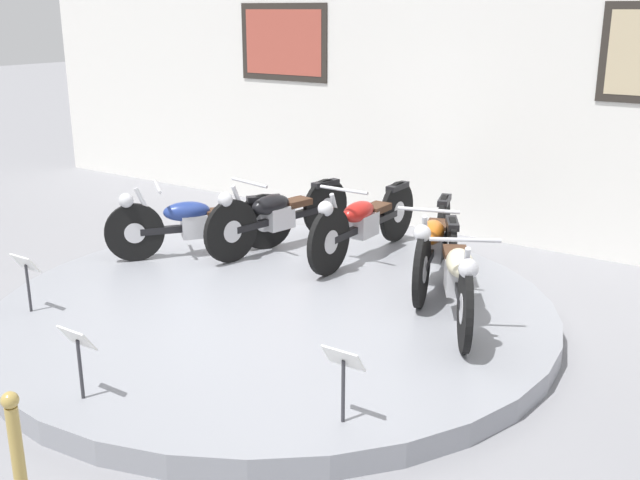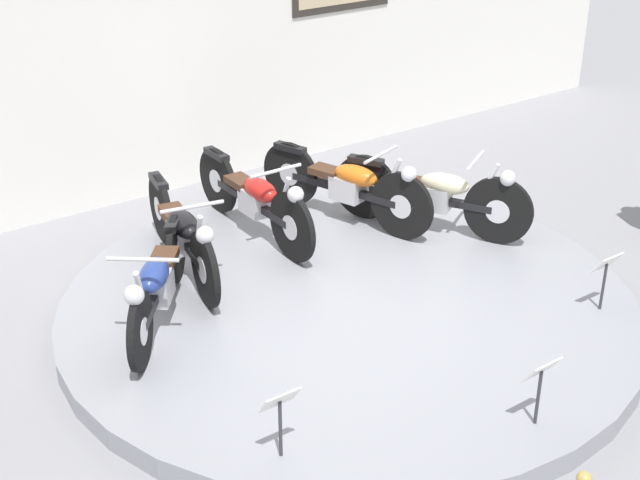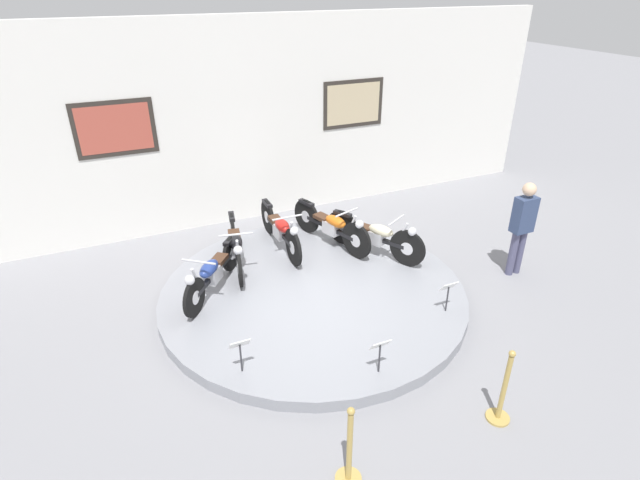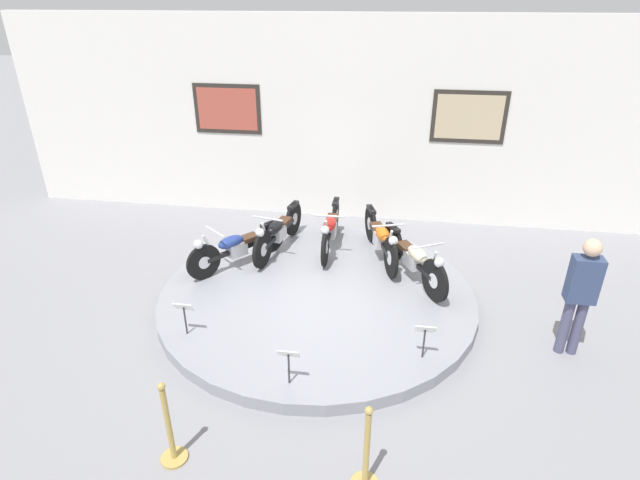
% 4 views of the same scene
% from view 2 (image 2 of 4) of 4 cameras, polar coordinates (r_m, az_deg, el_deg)
% --- Properties ---
extents(ground_plane, '(60.00, 60.00, 0.00)m').
position_cam_2_polar(ground_plane, '(7.67, 1.82, -4.82)').
color(ground_plane, gray).
extents(display_platform, '(4.88, 4.88, 0.18)m').
position_cam_2_polar(display_platform, '(7.62, 1.83, -4.26)').
color(display_platform, gray).
rests_on(display_platform, ground_plane).
extents(back_wall, '(14.00, 0.22, 4.04)m').
position_cam_2_polar(back_wall, '(9.72, -10.78, 14.36)').
color(back_wall, white).
rests_on(back_wall, ground_plane).
extents(motorcycle_blue, '(1.25, 1.56, 0.78)m').
position_cam_2_polar(motorcycle_blue, '(7.17, -10.34, -2.62)').
color(motorcycle_blue, black).
rests_on(motorcycle_blue, display_platform).
extents(motorcycle_black, '(0.56, 1.97, 0.80)m').
position_cam_2_polar(motorcycle_black, '(7.90, -8.81, 0.52)').
color(motorcycle_black, black).
rests_on(motorcycle_black, display_platform).
extents(motorcycle_red, '(0.54, 2.02, 0.81)m').
position_cam_2_polar(motorcycle_red, '(8.49, -4.19, 2.72)').
color(motorcycle_red, black).
rests_on(motorcycle_red, display_platform).
extents(motorcycle_orange, '(0.72, 1.94, 0.81)m').
position_cam_2_polar(motorcycle_orange, '(8.77, 1.76, 3.59)').
color(motorcycle_orange, black).
rests_on(motorcycle_orange, display_platform).
extents(motorcycle_cream, '(1.04, 1.78, 0.81)m').
position_cam_2_polar(motorcycle_cream, '(8.64, 7.31, 2.99)').
color(motorcycle_cream, black).
rests_on(motorcycle_cream, display_platform).
extents(info_placard_front_left, '(0.26, 0.11, 0.51)m').
position_cam_2_polar(info_placard_front_left, '(5.68, -2.58, -10.74)').
color(info_placard_front_left, '#333338').
rests_on(info_placard_front_left, display_platform).
extents(info_placard_front_centre, '(0.26, 0.11, 0.51)m').
position_cam_2_polar(info_placard_front_centre, '(6.12, 13.94, -8.57)').
color(info_placard_front_centre, '#333338').
rests_on(info_placard_front_centre, display_platform).
extents(info_placard_front_right, '(0.26, 0.11, 0.51)m').
position_cam_2_polar(info_placard_front_right, '(7.59, 17.83, -1.82)').
color(info_placard_front_right, '#333338').
rests_on(info_placard_front_right, display_platform).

